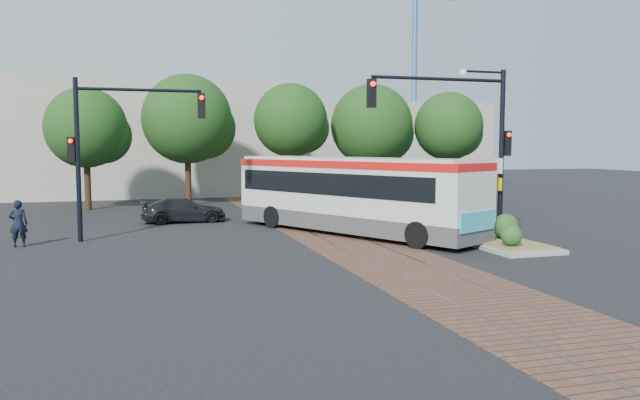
% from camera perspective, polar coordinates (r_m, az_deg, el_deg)
% --- Properties ---
extents(ground, '(120.00, 120.00, 0.00)m').
position_cam_1_polar(ground, '(22.02, 3.63, -4.25)').
color(ground, black).
rests_on(ground, ground).
extents(trackbed, '(3.60, 40.00, 0.02)m').
position_cam_1_polar(trackbed, '(25.77, 0.54, -2.87)').
color(trackbed, brown).
rests_on(trackbed, ground).
extents(tree_row, '(26.40, 5.60, 7.67)m').
position_cam_1_polar(tree_row, '(37.85, -3.29, 6.98)').
color(tree_row, '#382314').
rests_on(tree_row, ground).
extents(warehouses, '(40.00, 13.00, 8.00)m').
position_cam_1_polar(warehouses, '(49.63, -8.56, 5.27)').
color(warehouses, '#ADA899').
rests_on(warehouses, ground).
extents(crane, '(8.00, 0.50, 18.00)m').
position_cam_1_polar(crane, '(60.53, 8.63, 11.92)').
color(crane, '#3F72B2').
rests_on(crane, ground).
extents(city_bus, '(7.46, 11.23, 3.06)m').
position_cam_1_polar(city_bus, '(24.99, 2.91, 0.80)').
color(city_bus, '#404042').
rests_on(city_bus, ground).
extents(traffic_island, '(2.20, 5.20, 1.13)m').
position_cam_1_polar(traffic_island, '(23.30, 15.62, -3.09)').
color(traffic_island, gray).
rests_on(traffic_island, ground).
extents(signal_pole_main, '(5.49, 0.46, 6.00)m').
position_cam_1_polar(signal_pole_main, '(22.67, 13.67, 6.43)').
color(signal_pole_main, black).
rests_on(signal_pole_main, ground).
extents(signal_pole_left, '(4.99, 0.34, 6.00)m').
position_cam_1_polar(signal_pole_left, '(24.39, -18.67, 5.51)').
color(signal_pole_left, black).
rests_on(signal_pole_left, ground).
extents(officer, '(0.61, 0.41, 1.66)m').
position_cam_1_polar(officer, '(24.12, -25.86, -1.94)').
color(officer, black).
rests_on(officer, ground).
extents(parked_car, '(3.92, 1.75, 1.12)m').
position_cam_1_polar(parked_car, '(29.45, -12.37, -0.92)').
color(parked_car, black).
rests_on(parked_car, ground).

